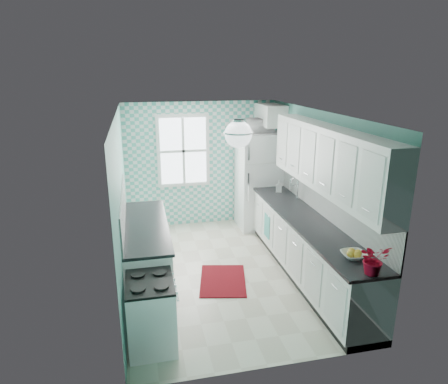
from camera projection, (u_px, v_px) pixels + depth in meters
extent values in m
cube|color=beige|center=(224.00, 272.00, 6.37)|extent=(3.00, 4.40, 0.02)
cube|color=white|center=(224.00, 112.00, 5.63)|extent=(3.00, 4.40, 0.02)
cube|color=#5AA596|center=(201.00, 164.00, 8.06)|extent=(3.00, 0.02, 2.50)
cube|color=#5AA596|center=(273.00, 264.00, 3.94)|extent=(3.00, 0.02, 2.50)
cube|color=#5AA596|center=(121.00, 204.00, 5.69)|extent=(0.02, 4.40, 2.50)
cube|color=#5AA596|center=(317.00, 191.00, 6.32)|extent=(0.02, 4.40, 2.50)
cube|color=#52B9AA|center=(201.00, 165.00, 8.04)|extent=(3.00, 0.01, 2.50)
cube|color=white|center=(183.00, 151.00, 7.86)|extent=(1.04, 0.05, 1.44)
cube|color=white|center=(183.00, 151.00, 7.84)|extent=(0.90, 0.02, 1.30)
cube|color=white|center=(327.00, 202.00, 5.95)|extent=(0.02, 3.60, 0.51)
cube|color=white|center=(123.00, 209.00, 5.64)|extent=(0.02, 2.15, 0.51)
cube|color=white|center=(328.00, 159.00, 5.53)|extent=(0.33, 3.20, 0.90)
cube|color=white|center=(270.00, 115.00, 7.68)|extent=(0.40, 0.74, 0.40)
cylinder|color=silver|center=(239.00, 121.00, 4.89)|extent=(0.14, 0.14, 0.04)
cylinder|color=silver|center=(238.00, 127.00, 4.91)|extent=(0.02, 0.02, 0.12)
sphere|color=white|center=(238.00, 134.00, 4.94)|extent=(0.34, 0.34, 0.34)
cube|color=white|center=(306.00, 249.00, 6.11)|extent=(0.60, 3.60, 0.90)
cube|color=black|center=(307.00, 221.00, 5.97)|extent=(0.63, 3.60, 0.04)
cube|color=white|center=(147.00, 255.00, 5.92)|extent=(0.60, 2.15, 0.90)
cube|color=black|center=(146.00, 226.00, 5.79)|extent=(0.63, 2.15, 0.04)
cube|color=white|center=(259.00, 180.00, 7.97)|extent=(0.84, 0.79, 1.92)
cube|color=silver|center=(266.00, 163.00, 7.47)|extent=(0.82, 0.01, 0.02)
cube|color=silver|center=(249.00, 152.00, 7.32)|extent=(0.03, 0.03, 0.30)
cube|color=silver|center=(248.00, 187.00, 7.51)|extent=(0.03, 0.03, 0.54)
cube|color=white|center=(151.00, 313.00, 4.57)|extent=(0.53, 0.67, 0.79)
cube|color=black|center=(149.00, 283.00, 4.46)|extent=(0.53, 0.67, 0.03)
cube|color=black|center=(175.00, 307.00, 4.62)|extent=(0.01, 0.44, 0.27)
cube|color=silver|center=(286.00, 202.00, 6.83)|extent=(0.55, 0.47, 0.12)
cylinder|color=silver|center=(298.00, 190.00, 6.81)|extent=(0.02, 0.02, 0.30)
torus|color=silver|center=(294.00, 179.00, 6.74)|extent=(0.16, 0.02, 0.16)
cube|color=#760804|center=(223.00, 280.00, 6.08)|extent=(0.87, 1.09, 0.02)
cube|color=teal|center=(267.00, 226.00, 6.93)|extent=(0.09, 0.27, 0.41)
imported|color=white|center=(354.00, 255.00, 4.74)|extent=(0.29, 0.29, 0.07)
imported|color=#A90312|center=(374.00, 259.00, 4.34)|extent=(0.33, 0.29, 0.35)
imported|color=#93BCD0|center=(279.00, 186.00, 7.28)|extent=(0.13, 0.13, 0.22)
imported|color=white|center=(261.00, 125.00, 7.65)|extent=(0.49, 0.33, 0.27)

